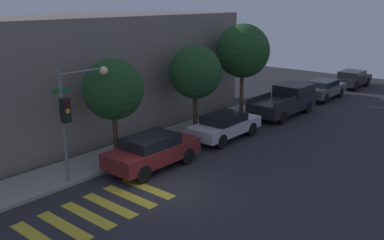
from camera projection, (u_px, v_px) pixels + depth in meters
ground_plane at (167, 192)px, 16.19m from camera, size 60.00×60.00×0.00m
sidewalk at (95, 163)px, 18.88m from camera, size 26.00×2.33×0.14m
building_row at (33, 83)px, 20.89m from camera, size 26.00×6.00×6.22m
crosswalk at (99, 210)px, 14.80m from camera, size 5.12×2.60×0.00m
traffic_light_pole at (75, 104)px, 16.33m from camera, size 2.56×0.56×4.51m
sedan_near_corner at (152, 151)px, 18.26m from camera, size 4.32×1.82×1.49m
sedan_middle at (225, 125)px, 22.14m from camera, size 4.34×1.74×1.36m
pickup_truck at (285, 100)px, 26.83m from camera, size 5.28×2.06×1.79m
sedan_far_end at (323, 89)px, 31.07m from camera, size 4.33×1.76×1.41m
sedan_tail_of_row at (352, 78)px, 35.22m from camera, size 4.25×1.86×1.37m
tree_near_corner at (113, 90)px, 18.48m from camera, size 2.67×2.67×4.62m
tree_midblock at (195, 72)px, 22.56m from camera, size 2.83×2.83×4.74m
tree_far_end at (243, 51)px, 25.64m from camera, size 3.23×3.23×5.67m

